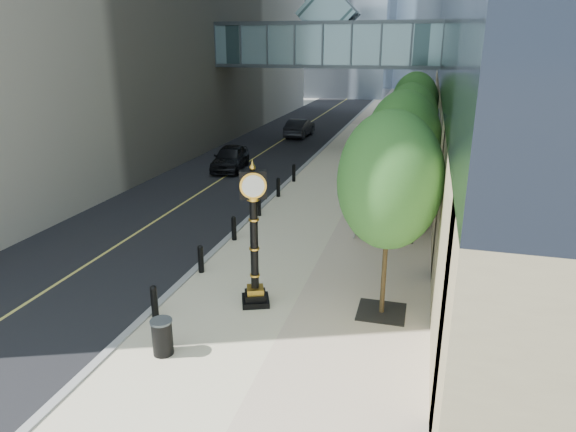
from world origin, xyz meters
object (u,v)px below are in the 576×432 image
object	(u,v)px
car_near	(230,158)
trash_bin	(162,338)
pedestrian	(359,216)
street_clock	(254,246)
car_far	(300,128)

from	to	relation	value
car_near	trash_bin	bearing A→B (deg)	-81.40
pedestrian	car_near	bearing A→B (deg)	-54.68
street_clock	trash_bin	size ratio (longest dim) A/B	4.82
trash_bin	car_near	world-z (taller)	car_near
pedestrian	car_far	bearing A→B (deg)	-78.36
trash_bin	car_far	xyz separation A→B (m)	(-4.44, 32.46, 0.26)
trash_bin	car_near	xyz separation A→B (m)	(-5.75, 19.55, 0.28)
street_clock	pedestrian	xyz separation A→B (m)	(2.27, 6.34, -0.93)
street_clock	car_far	xyz separation A→B (m)	(-5.86, 29.31, -1.17)
street_clock	car_near	xyz separation A→B (m)	(-7.17, 16.40, -1.15)
street_clock	trash_bin	distance (m)	3.74
trash_bin	pedestrian	size ratio (longest dim) A/B	0.47
street_clock	car_near	size ratio (longest dim) A/B	0.96
pedestrian	car_far	size ratio (longest dim) A/B	0.42
car_near	car_far	size ratio (longest dim) A/B	0.99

